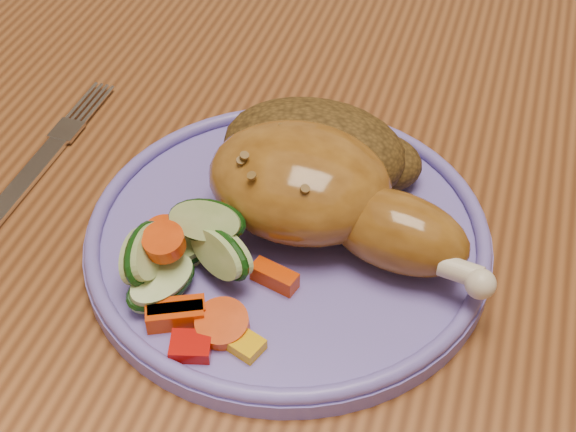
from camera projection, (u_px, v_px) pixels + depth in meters
The scene contains 8 objects.
dining_table at pixel (419, 290), 0.61m from camera, with size 0.90×1.40×0.75m.
chair_far at pixel (485, 52), 1.16m from camera, with size 0.42×0.42×0.91m.
plate at pixel (288, 239), 0.53m from camera, with size 0.27×0.27×0.01m, color #6758B5.
plate_rim at pixel (288, 227), 0.52m from camera, with size 0.26×0.26×0.01m, color #6758B5.
chicken_leg at pixel (323, 193), 0.51m from camera, with size 0.19×0.11×0.06m.
rice_pilaf at pixel (318, 152), 0.55m from camera, with size 0.14×0.09×0.06m.
vegetable_pile at pixel (186, 262), 0.48m from camera, with size 0.11×0.11×0.05m.
fork at pixel (36, 167), 0.58m from camera, with size 0.02×0.17×0.00m.
Camera 1 is at (0.02, -0.41, 1.14)m, focal length 50.00 mm.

